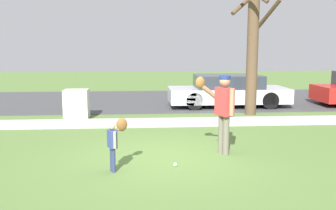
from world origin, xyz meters
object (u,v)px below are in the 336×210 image
(person_adult, at_px, (222,106))
(baseball, at_px, (175,165))
(street_tree_near, at_px, (253,34))
(parked_sedan_silver, at_px, (228,91))
(person_child, at_px, (115,137))
(utility_cabinet, at_px, (77,104))

(person_adult, distance_m, baseball, 1.72)
(street_tree_near, bearing_deg, parked_sedan_silver, 103.20)
(person_adult, distance_m, person_child, 2.49)
(baseball, height_order, utility_cabinet, utility_cabinet)
(person_adult, bearing_deg, utility_cabinet, -72.85)
(person_child, distance_m, utility_cabinet, 5.65)
(person_child, bearing_deg, utility_cabinet, 82.73)
(baseball, distance_m, street_tree_near, 6.96)
(person_child, relative_size, street_tree_near, 0.19)
(person_adult, xyz_separation_m, baseball, (-1.10, -0.82, -1.04))
(baseball, xyz_separation_m, utility_cabinet, (-2.76, 5.26, 0.44))
(utility_cabinet, distance_m, parked_sedan_silver, 5.87)
(person_child, height_order, utility_cabinet, person_child)
(baseball, distance_m, parked_sedan_silver, 7.83)
(person_child, distance_m, parked_sedan_silver, 8.42)
(person_child, relative_size, baseball, 13.38)
(person_child, xyz_separation_m, baseball, (1.15, 0.15, -0.61))
(person_child, xyz_separation_m, parked_sedan_silver, (3.90, 7.46, -0.03))
(street_tree_near, height_order, parked_sedan_silver, street_tree_near)
(street_tree_near, bearing_deg, utility_cabinet, -176.99)
(person_adult, bearing_deg, baseball, 12.79)
(person_adult, height_order, person_child, person_adult)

